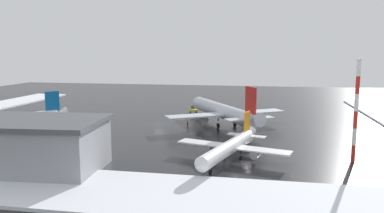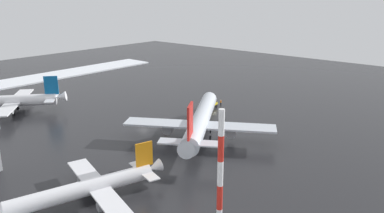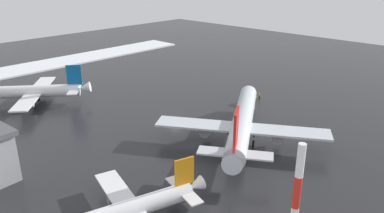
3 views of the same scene
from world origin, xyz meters
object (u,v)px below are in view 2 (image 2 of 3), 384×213
Objects in this scene: airplane_parked_portside at (87,188)px; pushback_tug at (211,104)px; airplane_foreground_jet at (201,120)px; ground_crew_beside_wing at (221,102)px; antenna_mast at (220,185)px; ground_crew_mid_apron at (165,125)px; airplane_parked_starboard at (7,101)px.

airplane_parked_portside reaches higher than pushback_tug.
airplane_parked_portside is 54.25m from pushback_tug.
airplane_foreground_jet reaches higher than airplane_parked_portside.
antenna_mast is (37.93, -52.15, 8.41)m from ground_crew_beside_wing.
ground_crew_beside_wing is (0.41, 4.01, -0.31)m from pushback_tug.
airplane_foreground_jet is 25.59m from ground_crew_beside_wing.
airplane_foreground_jet reaches higher than ground_crew_mid_apron.
airplane_parked_portside is (55.90, -12.89, -0.59)m from airplane_parked_starboard.
airplane_parked_starboard is at bearing 76.21° from ground_crew_beside_wing.
airplane_parked_portside is at bearing 135.06° from ground_crew_beside_wing.
airplane_foreground_jet is at bearing 145.28° from ground_crew_beside_wing.
antenna_mast is (78.10, -9.24, 6.20)m from airplane_parked_starboard.
antenna_mast is at bearing 115.89° from airplane_parked_portside.
antenna_mast reaches higher than airplane_parked_starboard.
ground_crew_beside_wing is at bearing -147.69° from airplane_parked_portside.
pushback_tug reaches higher than ground_crew_mid_apron.
airplane_foreground_jet is 20.89× the size of ground_crew_mid_apron.
airplane_parked_starboard is 55.65m from pushback_tug.
airplane_foreground_jet is 22.25m from pushback_tug.
ground_crew_mid_apron is (-9.32, -1.85, -2.95)m from airplane_foreground_jet.
pushback_tug is (-11.53, 18.84, -2.64)m from airplane_foreground_jet.
airplane_parked_portside is at bearing 156.34° from airplane_foreground_jet.
airplane_parked_portside is 5.22× the size of pushback_tug.
airplane_parked_portside is 57.99m from ground_crew_beside_wing.
airplane_parked_starboard is (-51.29, -20.06, -0.74)m from airplane_foreground_jet.
airplane_foreground_jet reaches higher than pushback_tug.
pushback_tug is 2.89× the size of ground_crew_beside_wing.
ground_crew_mid_apron is at bearing -139.31° from airplane_parked_portside.
ground_crew_mid_apron is at bearing 123.50° from ground_crew_beside_wing.
antenna_mast reaches higher than pushback_tug.
ground_crew_mid_apron is at bearing 153.63° from airplane_parked_starboard.
airplane_parked_portside is at bearing -170.68° from antenna_mast.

